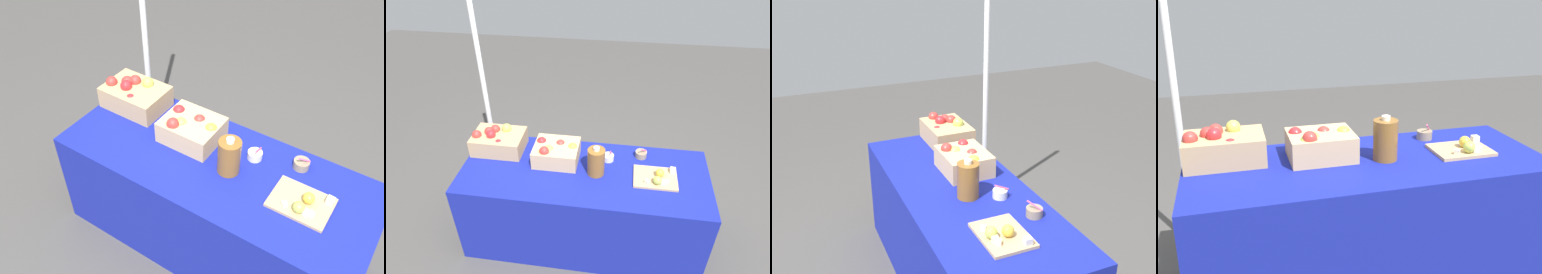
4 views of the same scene
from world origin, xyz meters
TOP-DOWN VIEW (x-y plane):
  - ground_plane at (0.00, 0.00)m, footprint 10.00×10.00m
  - table at (0.00, 0.00)m, footprint 1.90×0.76m
  - apple_crate_left at (-0.74, 0.18)m, footprint 0.41×0.29m
  - apple_crate_middle at (-0.24, 0.10)m, footprint 0.35×0.29m
  - cutting_board_front at (0.55, -0.02)m, footprint 0.32×0.25m
  - sample_bowl_near at (0.17, 0.16)m, footprint 0.09×0.10m
  - sample_bowl_mid at (0.43, 0.24)m, footprint 0.09×0.10m
  - cider_jug at (0.09, -0.01)m, footprint 0.13×0.13m
  - tent_pole at (-0.99, 0.62)m, footprint 0.04×0.04m

SIDE VIEW (x-z plane):
  - ground_plane at x=0.00m, z-range 0.00..0.00m
  - table at x=0.00m, z-range 0.00..0.74m
  - cutting_board_front at x=0.55m, z-range 0.72..0.80m
  - sample_bowl_near at x=0.17m, z-range 0.71..0.82m
  - sample_bowl_mid at x=0.43m, z-range 0.71..0.82m
  - apple_crate_middle at x=-0.24m, z-range 0.73..0.91m
  - apple_crate_left at x=-0.74m, z-range 0.72..0.93m
  - cider_jug at x=0.09m, z-range 0.73..0.97m
  - tent_pole at x=-0.99m, z-range 0.00..1.95m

